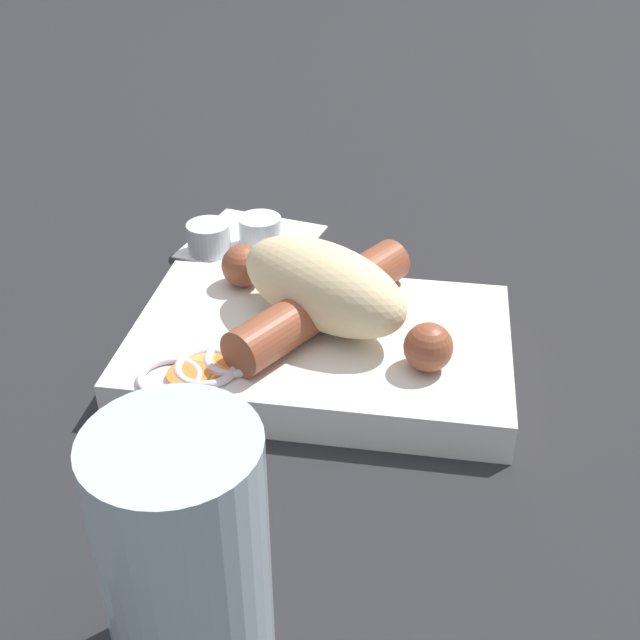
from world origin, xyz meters
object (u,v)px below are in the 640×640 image
condiment_cup_far (209,240)px  food_tray (320,349)px  sausage (328,303)px  drink_glass (185,558)px  bread_roll (320,285)px  condiment_cup_near (260,234)px

condiment_cup_far → food_tray: bearing=-51.0°
food_tray → condiment_cup_far: (-0.13, 0.16, -0.00)m
sausage → drink_glass: 0.26m
bread_roll → condiment_cup_near: 0.19m
food_tray → condiment_cup_far: 0.20m
sausage → condiment_cup_near: sausage is taller
food_tray → condiment_cup_far: same height
bread_roll → condiment_cup_near: bread_roll is taller
condiment_cup_near → condiment_cup_far: size_ratio=1.00×
food_tray → condiment_cup_near: size_ratio=6.84×
condiment_cup_near → drink_glass: bearing=-81.6°
food_tray → sausage: size_ratio=1.50×
bread_roll → condiment_cup_far: bread_roll is taller
food_tray → drink_glass: bearing=-95.1°
food_tray → condiment_cup_near: (-0.09, 0.18, -0.00)m
food_tray → sausage: 0.03m
sausage → condiment_cup_far: 0.20m
bread_roll → condiment_cup_near: (-0.08, 0.17, -0.05)m
drink_glass → food_tray: bearing=84.9°
food_tray → condiment_cup_far: bearing=129.0°
food_tray → bread_roll: (-0.00, 0.01, 0.05)m
condiment_cup_near → drink_glass: drink_glass is taller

